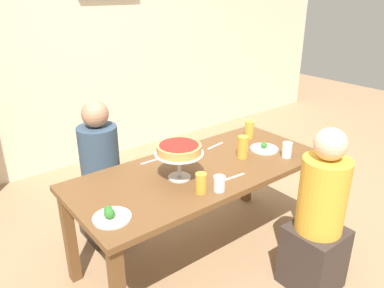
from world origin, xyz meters
The scene contains 17 objects.
ground_plane centered at (0.00, 0.00, 0.00)m, with size 12.00×12.00×0.00m, color #9E7A56.
rear_partition centered at (0.00, 2.20, 1.40)m, with size 8.00×0.12×2.80m, color beige.
dining_table centered at (0.00, 0.00, 0.65)m, with size 1.83×0.81×0.74m.
diner_far_left centered at (-0.44, 0.68, 0.49)m, with size 0.34×0.34×1.15m.
diner_near_right centered at (0.41, -0.71, 0.49)m, with size 0.34×0.34×1.15m.
deep_dish_pizza_stand centered at (-0.20, -0.02, 0.93)m, with size 0.32×0.32×0.24m.
salad_plate_near_diner centered at (0.59, -0.05, 0.76)m, with size 0.21×0.21×0.06m.
salad_plate_far_diner centered at (-0.78, -0.17, 0.76)m, with size 0.21×0.21×0.07m.
beer_glass_amber_tall centered at (0.35, -0.05, 0.82)m, with size 0.08×0.08×0.17m, color gold.
beer_glass_amber_short centered at (-0.21, -0.26, 0.81)m, with size 0.07×0.07×0.13m, color gold.
beer_glass_amber_spare centered at (0.67, 0.19, 0.81)m, with size 0.07×0.07×0.15m, color gold.
water_glass_clear_near centered at (-0.11, -0.31, 0.79)m, with size 0.07×0.07×0.10m, color white.
water_glass_clear_far centered at (0.62, -0.25, 0.80)m, with size 0.07×0.07×0.11m, color white.
cutlery_fork_near centered at (0.34, 0.23, 0.74)m, with size 0.18×0.02×0.01m, color silver.
cutlery_knife_near centered at (-0.21, 0.31, 0.74)m, with size 0.18×0.02×0.01m, color silver.
cutlery_fork_far centered at (0.13, 0.30, 0.74)m, with size 0.18×0.02×0.01m, color silver.
cutlery_knife_far centered at (0.08, -0.24, 0.74)m, with size 0.18×0.02×0.01m, color silver.
Camera 1 is at (-1.50, -1.81, 1.91)m, focal length 35.19 mm.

